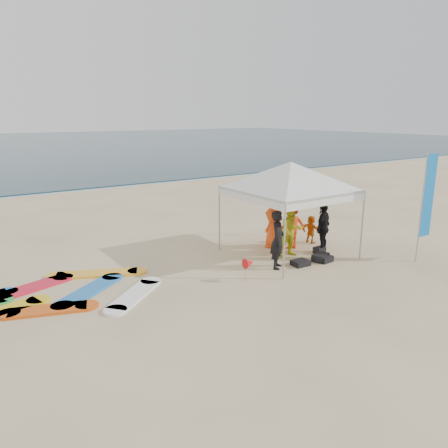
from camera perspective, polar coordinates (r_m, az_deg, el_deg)
name	(u,v)px	position (r m, az deg, el deg)	size (l,w,h in m)	color
ground	(281,290)	(11.32, 7.50, -8.59)	(120.00, 120.00, 0.00)	beige
shoreline_foam	(77,190)	(27.24, -18.70, 4.25)	(160.00, 1.20, 0.01)	silver
person_black_a	(278,240)	(12.63, 7.05, -2.05)	(0.62, 0.41, 1.70)	black
person_yellow	(291,231)	(13.75, 8.77, -0.92)	(0.79, 0.62, 1.63)	gold
person_orange_a	(292,225)	(14.60, 8.87, -0.15)	(1.01, 0.58, 1.57)	#FF4A16
person_black_b	(323,228)	(14.33, 12.80, -0.45)	(0.97, 0.40, 1.65)	black
person_orange_b	(275,219)	(14.61, 6.63, 0.60)	(0.93, 0.60, 1.90)	#F94F16
person_seated	(311,229)	(15.40, 11.29, -0.67)	(0.89, 0.28, 0.96)	#CF6712
canopy_tent	(291,162)	(13.56, 8.73, 7.98)	(4.46, 4.46, 3.36)	#A5A5A8
feather_flag	(427,197)	(14.29, 25.04, 3.19)	(0.56, 0.04, 3.34)	#A5A5A8
marker_pennant	(249,263)	(11.70, 3.30, -5.12)	(0.28, 0.28, 0.64)	#A5A5A8
gear_pile	(316,258)	(13.63, 11.93, -4.36)	(1.78, 1.03, 0.22)	black
surfboard_spread	(40,297)	(11.63, -22.89, -8.84)	(5.59, 3.46, 0.07)	gold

